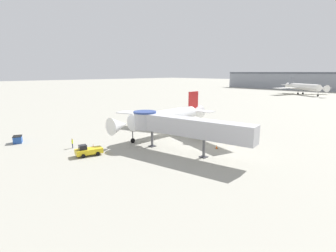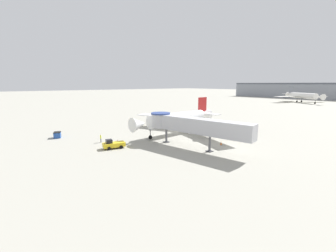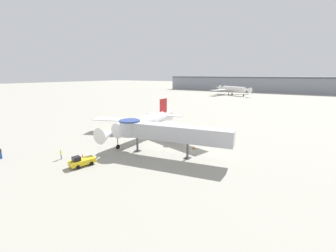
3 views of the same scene
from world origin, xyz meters
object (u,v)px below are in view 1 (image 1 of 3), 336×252
(main_airplane, at_px, (167,118))
(background_jet_gray_tail, at_px, (304,87))
(traffic_cone_near_nose, at_px, (93,146))
(traffic_cone_port_wing, at_px, (120,126))
(ground_crew_marshaller, at_px, (72,143))
(pushback_tug_yellow, at_px, (88,151))
(traffic_cone_starboard_wing, at_px, (217,147))
(service_container_blue, at_px, (18,139))
(jet_bridge, at_px, (180,126))

(main_airplane, distance_m, background_jet_gray_tail, 127.45)
(traffic_cone_near_nose, xyz_separation_m, traffic_cone_port_wing, (-11.81, 13.40, -0.01))
(ground_crew_marshaller, bearing_deg, traffic_cone_port_wing, -24.69)
(main_airplane, height_order, pushback_tug_yellow, main_airplane)
(pushback_tug_yellow, relative_size, traffic_cone_starboard_wing, 5.86)
(service_container_blue, distance_m, ground_crew_marshaller, 12.01)
(traffic_cone_starboard_wing, bearing_deg, ground_crew_marshaller, -134.67)
(service_container_blue, xyz_separation_m, background_jet_gray_tail, (-2.68, 151.13, 3.86))
(traffic_cone_port_wing, bearing_deg, jet_bridge, -9.89)
(traffic_cone_starboard_wing, bearing_deg, main_airplane, 175.52)
(main_airplane, bearing_deg, traffic_cone_starboard_wing, -6.78)
(main_airplane, relative_size, ground_crew_marshaller, 19.62)
(traffic_cone_near_nose, distance_m, traffic_cone_port_wing, 17.86)
(pushback_tug_yellow, bearing_deg, background_jet_gray_tail, 110.46)
(service_container_blue, relative_size, traffic_cone_near_nose, 3.24)
(main_airplane, distance_m, pushback_tug_yellow, 19.18)
(jet_bridge, xyz_separation_m, traffic_cone_near_nose, (-12.03, -9.24, -4.15))
(service_container_blue, xyz_separation_m, traffic_cone_port_wing, (1.22, 21.89, -0.32))
(main_airplane, distance_m, service_container_blue, 28.99)
(ground_crew_marshaller, bearing_deg, service_container_blue, 64.97)
(traffic_cone_near_nose, distance_m, ground_crew_marshaller, 3.70)
(traffic_cone_near_nose, xyz_separation_m, background_jet_gray_tail, (-15.71, 142.63, 4.17))
(traffic_cone_starboard_wing, distance_m, background_jet_gray_tail, 131.06)
(jet_bridge, relative_size, traffic_cone_starboard_wing, 28.86)
(main_airplane, relative_size, traffic_cone_starboard_wing, 44.11)
(traffic_cone_near_nose, bearing_deg, pushback_tug_yellow, -38.86)
(service_container_blue, height_order, traffic_cone_starboard_wing, service_container_blue)
(service_container_blue, bearing_deg, jet_bridge, 35.30)
(service_container_blue, relative_size, traffic_cone_port_wing, 3.34)
(ground_crew_marshaller, bearing_deg, background_jet_gray_tail, -49.52)
(jet_bridge, xyz_separation_m, ground_crew_marshaller, (-14.62, -11.80, -3.53))
(main_airplane, bearing_deg, traffic_cone_near_nose, -97.78)
(traffic_cone_port_wing, xyz_separation_m, traffic_cone_starboard_wing, (26.87, 1.91, 0.01))
(jet_bridge, height_order, service_container_blue, jet_bridge)
(jet_bridge, distance_m, traffic_cone_near_nose, 15.73)
(jet_bridge, xyz_separation_m, service_container_blue, (-25.06, -17.74, -3.84))
(jet_bridge, height_order, traffic_cone_near_nose, jet_bridge)
(pushback_tug_yellow, bearing_deg, ground_crew_marshaller, -166.64)
(jet_bridge, height_order, traffic_cone_starboard_wing, jet_bridge)
(service_container_blue, height_order, traffic_cone_near_nose, service_container_blue)
(pushback_tug_yellow, bearing_deg, traffic_cone_port_wing, 146.24)
(jet_bridge, relative_size, traffic_cone_port_wing, 29.71)
(jet_bridge, distance_m, traffic_cone_port_wing, 24.55)
(pushback_tug_yellow, xyz_separation_m, traffic_cone_starboard_wing, (11.93, 17.84, -0.42))
(traffic_cone_near_nose, relative_size, ground_crew_marshaller, 0.45)
(service_container_blue, bearing_deg, pushback_tug_yellow, 20.27)
(pushback_tug_yellow, xyz_separation_m, traffic_cone_near_nose, (-3.14, 2.53, -0.42))
(service_container_blue, height_order, ground_crew_marshaller, ground_crew_marshaller)
(pushback_tug_yellow, bearing_deg, service_container_blue, -146.67)
(main_airplane, distance_m, traffic_cone_near_nose, 16.77)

